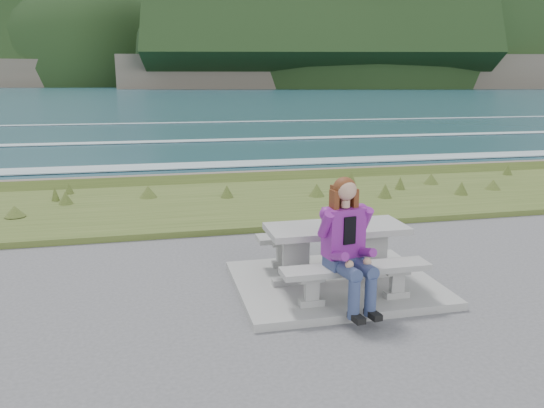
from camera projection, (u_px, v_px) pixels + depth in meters
name	position (u px, v px, depth m)	size (l,w,h in m)	color
concrete_slab	(335.00, 284.00, 7.01)	(2.60, 2.10, 0.10)	#9E9F99
picnic_table	(336.00, 238.00, 6.87)	(1.80, 0.75, 0.75)	#9E9F99
bench_landward	(356.00, 274.00, 6.26)	(1.80, 0.35, 0.45)	#9E9F99
bench_seaward	(319.00, 240.00, 7.59)	(1.80, 0.35, 0.45)	#9E9F99
grass_verge	(259.00, 204.00, 11.77)	(160.00, 4.50, 0.22)	#3B4F1D
shore_drop	(238.00, 181.00, 14.52)	(160.00, 0.80, 2.20)	#65594B
ocean	(191.00, 157.00, 31.23)	(1600.00, 1600.00, 0.09)	#1D4654
headland_range	(393.00, 71.00, 424.28)	(729.83, 363.95, 210.10)	#65594B
seated_woman	(350.00, 262.00, 6.05)	(0.55, 0.83, 1.51)	navy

